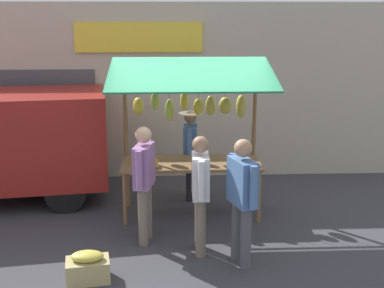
# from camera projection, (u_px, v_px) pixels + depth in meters

# --- Properties ---
(ground_plane) EXTENTS (40.00, 40.00, 0.00)m
(ground_plane) POSITION_uv_depth(u_px,v_px,m) (191.00, 214.00, 8.52)
(ground_plane) COLOR #38383D
(street_backdrop) EXTENTS (9.00, 0.30, 3.40)m
(street_backdrop) POSITION_uv_depth(u_px,v_px,m) (183.00, 91.00, 10.24)
(street_backdrop) COLOR #B2A893
(street_backdrop) RESTS_ON ground
(market_stall) EXTENTS (2.50, 1.46, 2.50)m
(market_stall) POSITION_uv_depth(u_px,v_px,m) (192.00, 119.00, 8.20)
(market_stall) COLOR brown
(market_stall) RESTS_ON ground
(vendor_with_sunhat) EXTENTS (0.41, 0.68, 1.57)m
(vendor_with_sunhat) POSITION_uv_depth(u_px,v_px,m) (190.00, 148.00, 9.03)
(vendor_with_sunhat) COLOR #232328
(vendor_with_sunhat) RESTS_ON ground
(shopper_with_ponytail) EXTENTS (0.36, 0.68, 1.68)m
(shopper_with_ponytail) POSITION_uv_depth(u_px,v_px,m) (242.00, 193.00, 6.57)
(shopper_with_ponytail) COLOR #4C4C51
(shopper_with_ponytail) RESTS_ON ground
(shopper_in_grey_tee) EXTENTS (0.23, 0.70, 1.63)m
(shopper_in_grey_tee) POSITION_uv_depth(u_px,v_px,m) (200.00, 187.00, 6.93)
(shopper_in_grey_tee) COLOR #726656
(shopper_in_grey_tee) RESTS_ON ground
(shopper_with_shopping_bag) EXTENTS (0.30, 0.70, 1.68)m
(shopper_with_shopping_bag) POSITION_uv_depth(u_px,v_px,m) (144.00, 176.00, 7.28)
(shopper_with_shopping_bag) COLOR #726656
(shopper_with_shopping_bag) RESTS_ON ground
(produce_crate_near) EXTENTS (0.57, 0.43, 0.38)m
(produce_crate_near) POSITION_uv_depth(u_px,v_px,m) (88.00, 267.00, 6.34)
(produce_crate_near) COLOR tan
(produce_crate_near) RESTS_ON ground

